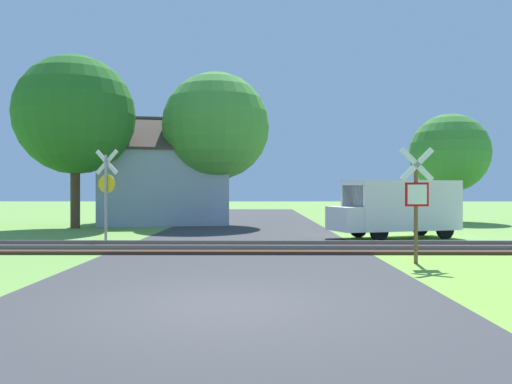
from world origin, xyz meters
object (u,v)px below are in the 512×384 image
at_px(mail_truck, 397,206).
at_px(tree_far, 450,153).
at_px(crossing_sign_far, 106,188).
at_px(tree_left, 75,115).
at_px(house, 165,184).
at_px(stop_sign_near, 416,198).
at_px(tree_center, 216,127).

bearing_deg(mail_truck, tree_far, -47.22).
relative_size(crossing_sign_far, tree_far, 0.50).
bearing_deg(tree_left, mail_truck, -19.73).
relative_size(house, tree_far, 1.23).
xyz_separation_m(crossing_sign_far, tree_far, (16.73, 13.01, 2.17)).
xyz_separation_m(stop_sign_near, mail_truck, (1.38, 6.77, -0.42)).
bearing_deg(stop_sign_near, mail_truck, -105.22).
distance_m(tree_far, tree_center, 14.22).
bearing_deg(tree_far, stop_sign_near, -113.15).
relative_size(house, tree_left, 0.94).
bearing_deg(house, tree_left, -144.68).
distance_m(tree_left, tree_far, 21.36).
bearing_deg(house, mail_truck, -49.80).
bearing_deg(tree_left, tree_far, 15.24).
bearing_deg(tree_center, house, 158.14).
distance_m(stop_sign_near, house, 18.28).
relative_size(tree_left, mail_truck, 1.63).
distance_m(house, tree_center, 4.52).
xyz_separation_m(stop_sign_near, house, (-9.35, 15.69, 0.55)).
height_order(stop_sign_near, crossing_sign_far, crossing_sign_far).
bearing_deg(tree_left, tree_center, 20.68).
bearing_deg(tree_left, crossing_sign_far, -62.71).
height_order(house, tree_center, tree_center).
xyz_separation_m(stop_sign_near, tree_left, (-13.05, 11.94, 3.91)).
distance_m(stop_sign_near, tree_left, 18.12).
bearing_deg(tree_center, stop_sign_near, -66.38).
relative_size(stop_sign_near, crossing_sign_far, 0.90).
distance_m(crossing_sign_far, mail_truck, 10.86).
bearing_deg(tree_far, tree_center, -167.51).
relative_size(stop_sign_near, tree_far, 0.45).
distance_m(crossing_sign_far, tree_center, 10.91).
distance_m(tree_center, mail_truck, 11.65).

